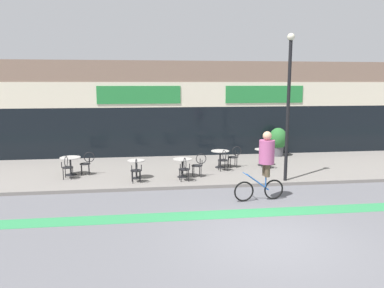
{
  "coord_description": "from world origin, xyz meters",
  "views": [
    {
      "loc": [
        -2.91,
        -8.08,
        3.7
      ],
      "look_at": [
        -1.16,
        5.33,
        1.47
      ],
      "focal_mm": 35.0,
      "sensor_mm": 36.0,
      "label": 1
    }
  ],
  "objects_px": {
    "cafe_chair_3_near": "(223,159)",
    "cafe_chair_4_near": "(267,156)",
    "cafe_chair_0_near": "(67,166)",
    "cafe_chair_2_side": "(199,163)",
    "cafe_chair_1_near": "(136,169)",
    "bistro_table_0": "(70,162)",
    "cyclist_0": "(265,159)",
    "planter_pot": "(278,140)",
    "bistro_table_1": "(136,166)",
    "cafe_chair_3_side": "(235,155)",
    "lamp_post": "(289,98)",
    "bistro_table_4": "(262,154)",
    "bistro_table_3": "(220,155)",
    "cafe_chair_0_side": "(87,162)",
    "cafe_chair_2_near": "(184,168)",
    "bistro_table_2": "(182,164)"
  },
  "relations": [
    {
      "from": "cafe_chair_3_side",
      "to": "cafe_chair_0_near",
      "type": "bearing_deg",
      "value": 7.39
    },
    {
      "from": "cafe_chair_0_side",
      "to": "bistro_table_1",
      "type": "bearing_deg",
      "value": 150.75
    },
    {
      "from": "bistro_table_2",
      "to": "cafe_chair_1_near",
      "type": "xyz_separation_m",
      "value": [
        -1.73,
        -0.6,
        0.0
      ]
    },
    {
      "from": "bistro_table_3",
      "to": "cafe_chair_4_near",
      "type": "height_order",
      "value": "cafe_chair_4_near"
    },
    {
      "from": "cafe_chair_1_near",
      "to": "lamp_post",
      "type": "bearing_deg",
      "value": -102.01
    },
    {
      "from": "cafe_chair_3_side",
      "to": "cafe_chair_3_near",
      "type": "bearing_deg",
      "value": 43.04
    },
    {
      "from": "bistro_table_2",
      "to": "cafe_chair_4_near",
      "type": "distance_m",
      "value": 3.81
    },
    {
      "from": "cafe_chair_0_side",
      "to": "cafe_chair_4_near",
      "type": "bearing_deg",
      "value": 175.46
    },
    {
      "from": "planter_pot",
      "to": "bistro_table_3",
      "type": "bearing_deg",
      "value": -147.0
    },
    {
      "from": "bistro_table_4",
      "to": "cyclist_0",
      "type": "distance_m",
      "value": 4.64
    },
    {
      "from": "bistro_table_3",
      "to": "bistro_table_4",
      "type": "height_order",
      "value": "bistro_table_3"
    },
    {
      "from": "cafe_chair_0_side",
      "to": "cafe_chair_1_near",
      "type": "distance_m",
      "value": 2.44
    },
    {
      "from": "bistro_table_4",
      "to": "cafe_chair_3_near",
      "type": "height_order",
      "value": "cafe_chair_3_near"
    },
    {
      "from": "cafe_chair_2_side",
      "to": "cyclist_0",
      "type": "xyz_separation_m",
      "value": [
        1.69,
        -2.78,
        0.69
      ]
    },
    {
      "from": "bistro_table_4",
      "to": "bistro_table_3",
      "type": "bearing_deg",
      "value": -174.21
    },
    {
      "from": "cafe_chair_0_side",
      "to": "lamp_post",
      "type": "xyz_separation_m",
      "value": [
        7.38,
        -1.87,
        2.52
      ]
    },
    {
      "from": "bistro_table_3",
      "to": "planter_pot",
      "type": "xyz_separation_m",
      "value": [
        3.34,
        2.17,
        0.24
      ]
    },
    {
      "from": "cafe_chair_0_side",
      "to": "cafe_chair_4_near",
      "type": "distance_m",
      "value": 7.35
    },
    {
      "from": "bistro_table_3",
      "to": "bistro_table_2",
      "type": "bearing_deg",
      "value": -141.19
    },
    {
      "from": "bistro_table_4",
      "to": "cafe_chair_0_side",
      "type": "bearing_deg",
      "value": -174.38
    },
    {
      "from": "cafe_chair_3_side",
      "to": "cyclist_0",
      "type": "xyz_separation_m",
      "value": [
        -0.06,
        -4.19,
        0.69
      ]
    },
    {
      "from": "cafe_chair_1_near",
      "to": "cafe_chair_2_side",
      "type": "height_order",
      "value": "same"
    },
    {
      "from": "cafe_chair_0_side",
      "to": "cafe_chair_2_near",
      "type": "xyz_separation_m",
      "value": [
        3.68,
        -1.51,
        0.0
      ]
    },
    {
      "from": "cafe_chair_3_side",
      "to": "cafe_chair_4_near",
      "type": "distance_m",
      "value": 1.37
    },
    {
      "from": "cafe_chair_3_near",
      "to": "cafe_chair_1_near",
      "type": "bearing_deg",
      "value": 105.12
    },
    {
      "from": "bistro_table_0",
      "to": "cafe_chair_3_near",
      "type": "relative_size",
      "value": 0.87
    },
    {
      "from": "cafe_chair_0_side",
      "to": "cafe_chair_1_near",
      "type": "xyz_separation_m",
      "value": [
        1.94,
        -1.48,
        0.0
      ]
    },
    {
      "from": "cafe_chair_3_near",
      "to": "planter_pot",
      "type": "bearing_deg",
      "value": -56.47
    },
    {
      "from": "planter_pot",
      "to": "cafe_chair_0_side",
      "type": "bearing_deg",
      "value": -162.89
    },
    {
      "from": "cafe_chair_1_near",
      "to": "bistro_table_1",
      "type": "bearing_deg",
      "value": -6.99
    },
    {
      "from": "cafe_chair_3_side",
      "to": "cafe_chair_0_side",
      "type": "bearing_deg",
      "value": 2.53
    },
    {
      "from": "cafe_chair_3_side",
      "to": "cyclist_0",
      "type": "distance_m",
      "value": 4.25
    },
    {
      "from": "cafe_chair_2_side",
      "to": "cafe_chair_1_near",
      "type": "bearing_deg",
      "value": 10.97
    },
    {
      "from": "cafe_chair_0_near",
      "to": "cafe_chair_2_side",
      "type": "height_order",
      "value": "same"
    },
    {
      "from": "bistro_table_1",
      "to": "cyclist_0",
      "type": "bearing_deg",
      "value": -34.62
    },
    {
      "from": "bistro_table_1",
      "to": "cafe_chair_0_near",
      "type": "xyz_separation_m",
      "value": [
        -2.56,
        0.22,
        0.02
      ]
    },
    {
      "from": "bistro_table_0",
      "to": "cafe_chair_4_near",
      "type": "distance_m",
      "value": 7.98
    },
    {
      "from": "cafe_chair_3_near",
      "to": "cafe_chair_3_side",
      "type": "height_order",
      "value": "same"
    },
    {
      "from": "bistro_table_0",
      "to": "cafe_chair_1_near",
      "type": "bearing_deg",
      "value": -29.91
    },
    {
      "from": "cafe_chair_3_near",
      "to": "cafe_chair_4_near",
      "type": "relative_size",
      "value": 1.0
    },
    {
      "from": "planter_pot",
      "to": "lamp_post",
      "type": "relative_size",
      "value": 0.26
    },
    {
      "from": "cafe_chair_2_side",
      "to": "lamp_post",
      "type": "height_order",
      "value": "lamp_post"
    },
    {
      "from": "bistro_table_4",
      "to": "cafe_chair_2_near",
      "type": "bearing_deg",
      "value": -148.65
    },
    {
      "from": "bistro_table_0",
      "to": "bistro_table_1",
      "type": "xyz_separation_m",
      "value": [
        2.55,
        -0.85,
        -0.02
      ]
    },
    {
      "from": "planter_pot",
      "to": "cyclist_0",
      "type": "relative_size",
      "value": 0.63
    },
    {
      "from": "bistro_table_0",
      "to": "cyclist_0",
      "type": "bearing_deg",
      "value": -28.92
    },
    {
      "from": "bistro_table_2",
      "to": "cafe_chair_0_side",
      "type": "distance_m",
      "value": 3.77
    },
    {
      "from": "cafe_chair_0_side",
      "to": "cafe_chair_0_near",
      "type": "bearing_deg",
      "value": 39.78
    },
    {
      "from": "bistro_table_3",
      "to": "cafe_chair_2_near",
      "type": "distance_m",
      "value": 2.69
    },
    {
      "from": "cafe_chair_1_near",
      "to": "cafe_chair_3_near",
      "type": "relative_size",
      "value": 1.0
    }
  ]
}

